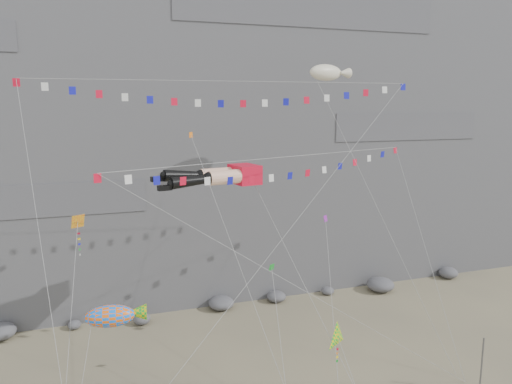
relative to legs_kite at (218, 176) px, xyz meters
The scene contains 13 objects.
cliff 26.92m from the legs_kite, 83.80° to the left, with size 80.00×28.00×50.00m, color slate.
talus_boulders 17.71m from the legs_kite, 74.69° to the left, with size 60.00×3.00×1.20m, color #59595E, non-canonical shape.
anchor_pole_right 23.44m from the legs_kite, 32.58° to the right, with size 0.12×0.12×4.16m, color slate.
legs_kite is the anchor object (origin of this frame).
flag_banner_upper 7.21m from the legs_kite, 22.83° to the left, with size 29.69×12.90×28.04m.
flag_banner_lower 4.98m from the legs_kite, 23.95° to the right, with size 26.49×12.12×21.67m.
harlequin_kite 10.70m from the legs_kite, 166.89° to the right, with size 2.69×9.91×15.69m.
fish_windsock 13.24m from the legs_kite, 140.40° to the right, with size 4.99×4.21×9.15m.
delta_kite 14.53m from the legs_kite, 61.20° to the right, with size 2.06×7.43×8.60m.
blimp_windsock 13.88m from the legs_kite, 18.72° to the left, with size 8.13×13.12×26.56m.
small_kite_a 3.05m from the legs_kite, 154.94° to the left, with size 4.43×14.33×23.05m.
small_kite_b 9.48m from the legs_kite, ahead, with size 5.55×13.28×17.62m.
small_kite_c 8.37m from the legs_kite, 65.91° to the right, with size 2.24×8.91×12.51m.
Camera 1 is at (-12.24, -29.21, 20.45)m, focal length 35.00 mm.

